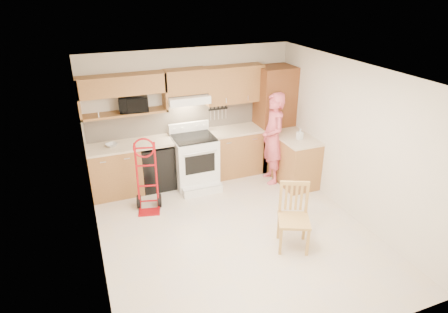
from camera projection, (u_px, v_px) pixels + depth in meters
floor at (236, 233)px, 6.05m from camera, size 4.00×4.50×0.02m
ceiling at (238, 73)px, 5.00m from camera, size 4.00×4.50×0.02m
wall_back at (191, 114)px, 7.44m from camera, size 4.00×0.02×2.50m
wall_front at (332, 256)px, 3.61m from camera, size 4.00×0.02×2.50m
wall_left at (90, 185)px, 4.86m from camera, size 0.02×4.50×2.50m
wall_right at (352, 141)px, 6.19m from camera, size 0.02×4.50×2.50m
backsplash at (191, 117)px, 7.43m from camera, size 3.92×0.03×0.55m
lower_cab_left at (115, 171)px, 6.99m from camera, size 0.90×0.60×0.90m
dishwasher at (156, 166)px, 7.25m from camera, size 0.60×0.60×0.85m
lower_cab_right at (236, 152)px, 7.78m from camera, size 1.14×0.60×0.90m
countertop_left at (129, 145)px, 6.89m from camera, size 1.50×0.63×0.04m
countertop_right at (236, 130)px, 7.59m from camera, size 1.14×0.63×0.04m
cab_return_right at (294, 161)px, 7.40m from camera, size 0.60×1.00×0.90m
countertop_return at (296, 138)px, 7.20m from camera, size 0.63×1.00×0.04m
pantry_tall at (274, 119)px, 7.81m from camera, size 0.70×0.60×2.10m
upper_cab_left at (122, 85)px, 6.57m from camera, size 1.50×0.33×0.34m
upper_shelf_mw at (125, 113)px, 6.78m from camera, size 1.50×0.33×0.04m
upper_cab_center at (186, 81)px, 6.96m from camera, size 0.76×0.33×0.44m
upper_cab_right at (234, 84)px, 7.33m from camera, size 1.14×0.33×0.70m
range_hood at (187, 99)px, 7.03m from camera, size 0.76×0.46×0.14m
knife_strip at (218, 112)px, 7.58m from camera, size 0.40×0.05×0.29m
microwave at (133, 104)px, 6.77m from camera, size 0.54×0.40×0.28m
range at (196, 158)px, 7.22m from camera, size 0.78×1.03×1.15m
person at (273, 139)px, 7.26m from camera, size 0.51×0.70×1.77m
hand_truck at (147, 179)px, 6.40m from camera, size 0.56×0.53×1.20m
dining_chair at (294, 218)px, 5.53m from camera, size 0.60×0.62×0.99m
soap_bottle at (300, 134)px, 7.04m from camera, size 0.11×0.11×0.21m
bowl at (112, 145)px, 6.78m from camera, size 0.26×0.26×0.05m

